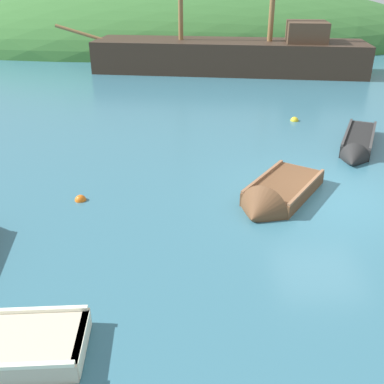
{
  "coord_description": "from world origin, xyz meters",
  "views": [
    {
      "loc": [
        -3.85,
        -10.03,
        5.18
      ],
      "look_at": [
        -3.57,
        -0.04,
        0.23
      ],
      "focal_mm": 40.89,
      "sensor_mm": 36.0,
      "label": 1
    }
  ],
  "objects": [
    {
      "name": "ground_plane",
      "position": [
        0.0,
        0.0,
        0.0
      ],
      "size": [
        120.0,
        120.0,
        0.0
      ],
      "primitive_type": "plane",
      "color": "teal"
    },
    {
      "name": "shore_hill",
      "position": [
        -4.77,
        31.29,
        0.0
      ],
      "size": [
        47.97,
        23.01,
        9.63
      ],
      "primitive_type": "ellipsoid",
      "color": "#387033",
      "rests_on": "ground"
    },
    {
      "name": "sailing_ship",
      "position": [
        -0.78,
        16.67,
        0.66
      ],
      "size": [
        18.47,
        6.1,
        12.01
      ],
      "rotation": [
        0.0,
        0.0,
        2.98
      ],
      "color": "#38281E",
      "rests_on": "ground"
    },
    {
      "name": "rowboat_far",
      "position": [
        -1.46,
        -0.23,
        0.12
      ],
      "size": [
        2.84,
        3.3,
        1.23
      ],
      "rotation": [
        0.0,
        0.0,
        4.1
      ],
      "color": "brown",
      "rests_on": "ground"
    },
    {
      "name": "rowboat_outer_left",
      "position": [
        2.02,
        3.46,
        0.14
      ],
      "size": [
        2.43,
        3.82,
        0.87
      ],
      "rotation": [
        0.0,
        0.0,
        4.27
      ],
      "color": "black",
      "rests_on": "ground"
    },
    {
      "name": "buoy_yellow",
      "position": [
        0.71,
        6.69,
        0.0
      ],
      "size": [
        0.32,
        0.32,
        0.32
      ],
      "primitive_type": "sphere",
      "color": "yellow",
      "rests_on": "ground"
    },
    {
      "name": "buoy_orange",
      "position": [
        -6.44,
        0.02,
        0.0
      ],
      "size": [
        0.29,
        0.29,
        0.29
      ],
      "primitive_type": "sphere",
      "color": "orange",
      "rests_on": "ground"
    }
  ]
}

